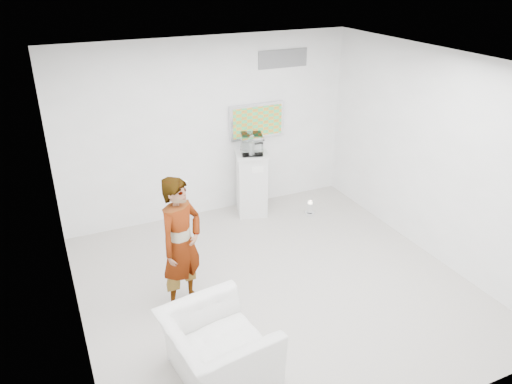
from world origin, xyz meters
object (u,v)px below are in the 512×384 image
pedestal (252,184)px  person (181,245)px  floor_uplight (310,208)px  armchair (218,350)px  tv (257,121)px

pedestal → person: bearing=-132.6°
person → pedestal: 2.73m
person → floor_uplight: 3.18m
pedestal → floor_uplight: pedestal is taller
armchair → floor_uplight: 3.96m
tv → floor_uplight: tv is taller
person → floor_uplight: size_ratio=6.89×
tv → person: tv is taller
tv → person: (-2.08, -2.32, -0.66)m
tv → pedestal: bearing=-126.5°
person → armchair: 1.45m
person → tv: bearing=17.6°
armchair → pedestal: bearing=-36.7°
tv → pedestal: 1.08m
armchair → floor_uplight: armchair is taller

